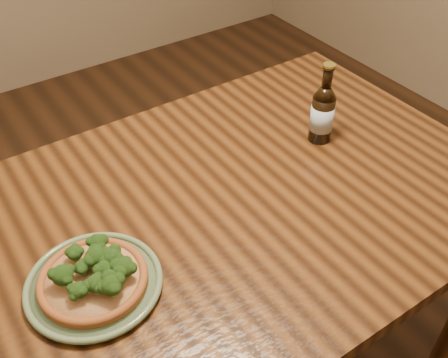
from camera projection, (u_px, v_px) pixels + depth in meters
table at (185, 248)px, 1.24m from camera, size 1.60×0.90×0.75m
plate at (94, 284)px, 1.04m from camera, size 0.27×0.27×0.02m
pizza at (94, 276)px, 1.02m from camera, size 0.22×0.22×0.07m
beer_bottle at (322, 113)px, 1.37m from camera, size 0.06×0.06×0.22m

